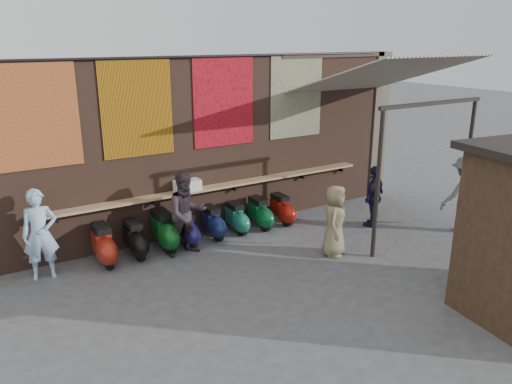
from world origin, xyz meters
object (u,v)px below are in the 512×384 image
(shelf_box, at_px, (187,186))
(diner_left, at_px, (40,234))
(scooter_stool_0, at_px, (104,245))
(scooter_stool_7, at_px, (281,210))
(diner_right, at_px, (187,214))
(shopper_tan, at_px, (335,221))
(shopper_grey, at_px, (464,194))
(scooter_stool_3, at_px, (187,229))
(shopper_navy, at_px, (374,196))
(scooter_stool_6, at_px, (260,214))
(scooter_stool_1, at_px, (135,240))
(scooter_stool_2, at_px, (164,231))
(scooter_stool_5, at_px, (236,218))
(scooter_stool_4, at_px, (213,223))

(shelf_box, bearing_deg, diner_left, -174.53)
(scooter_stool_0, distance_m, scooter_stool_7, 4.32)
(diner_right, bearing_deg, shopper_tan, -34.00)
(scooter_stool_0, height_order, shopper_grey, shopper_grey)
(scooter_stool_3, height_order, shopper_grey, shopper_grey)
(scooter_stool_0, relative_size, shopper_grey, 0.47)
(scooter_stool_3, height_order, diner_right, diner_right)
(shelf_box, height_order, shopper_grey, shopper_grey)
(shopper_navy, relative_size, shopper_tan, 0.98)
(scooter_stool_6, height_order, diner_left, diner_left)
(scooter_stool_6, relative_size, diner_left, 0.44)
(scooter_stool_0, distance_m, scooter_stool_1, 0.66)
(scooter_stool_1, height_order, diner_left, diner_left)
(scooter_stool_2, bearing_deg, scooter_stool_1, -178.00)
(scooter_stool_2, distance_m, shopper_tan, 3.61)
(scooter_stool_3, bearing_deg, scooter_stool_5, 1.96)
(shopper_tan, bearing_deg, scooter_stool_1, 106.74)
(scooter_stool_1, distance_m, diner_left, 1.85)
(scooter_stool_3, distance_m, diner_left, 3.00)
(scooter_stool_1, bearing_deg, scooter_stool_3, 0.57)
(shopper_grey, bearing_deg, shopper_tan, 5.04)
(shopper_navy, bearing_deg, shopper_grey, 117.73)
(scooter_stool_5, distance_m, shopper_navy, 3.33)
(scooter_stool_6, bearing_deg, scooter_stool_3, 179.95)
(shelf_box, bearing_deg, diner_right, -115.96)
(diner_right, bearing_deg, scooter_stool_5, 17.63)
(scooter_stool_0, distance_m, shopper_tan, 4.71)
(scooter_stool_4, distance_m, diner_left, 3.63)
(scooter_stool_0, distance_m, scooter_stool_2, 1.30)
(scooter_stool_1, distance_m, scooter_stool_6, 3.05)
(scooter_stool_5, distance_m, shopper_grey, 5.31)
(scooter_stool_3, xyz_separation_m, diner_right, (-0.18, -0.45, 0.53))
(scooter_stool_5, relative_size, shopper_tan, 0.48)
(scooter_stool_2, bearing_deg, scooter_stool_6, -0.30)
(diner_left, height_order, diner_right, diner_right)
(scooter_stool_5, height_order, shopper_grey, shopper_grey)
(shopper_tan, bearing_deg, scooter_stool_4, 86.18)
(scooter_stool_2, bearing_deg, scooter_stool_7, -0.47)
(scooter_stool_1, height_order, scooter_stool_5, scooter_stool_1)
(scooter_stool_3, bearing_deg, diner_right, -112.16)
(scooter_stool_1, relative_size, scooter_stool_7, 1.05)
(scooter_stool_2, relative_size, diner_left, 0.51)
(scooter_stool_3, relative_size, scooter_stool_6, 0.97)
(scooter_stool_5, distance_m, scooter_stool_7, 1.23)
(scooter_stool_6, height_order, diner_right, diner_right)
(scooter_stool_0, xyz_separation_m, scooter_stool_2, (1.30, 0.04, 0.02))
(scooter_stool_2, distance_m, scooter_stool_7, 3.02)
(scooter_stool_0, bearing_deg, scooter_stool_4, 1.69)
(scooter_stool_1, xyz_separation_m, scooter_stool_4, (1.82, 0.05, -0.01))
(scooter_stool_0, bearing_deg, diner_left, 178.44)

